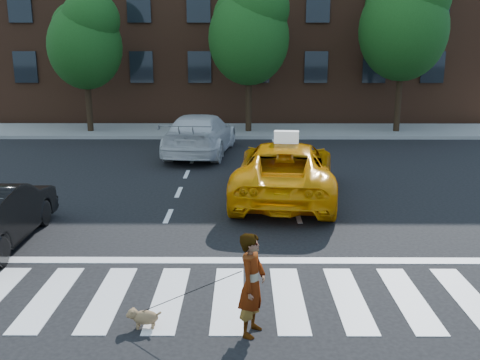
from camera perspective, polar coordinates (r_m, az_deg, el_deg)
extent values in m
plane|color=black|center=(9.12, -1.25, -12.50)|extent=(120.00, 120.00, 0.00)
cube|color=silver|center=(9.11, -1.25, -12.47)|extent=(13.00, 2.40, 0.01)
cube|color=silver|center=(10.57, -1.02, -8.57)|extent=(12.00, 0.30, 0.01)
cube|color=slate|center=(25.96, -0.22, 5.27)|extent=(30.00, 4.00, 0.15)
cube|color=#4F2D1C|center=(33.20, -0.10, 17.47)|extent=(26.00, 10.00, 12.00)
cylinder|color=black|center=(26.28, -15.84, 8.26)|extent=(0.28, 0.28, 3.25)
ellipsoid|color=#123B10|center=(26.16, -16.21, 13.50)|extent=(3.38, 3.38, 3.89)
sphere|color=#123B10|center=(25.89, -15.63, 16.13)|extent=(2.60, 2.60, 2.60)
sphere|color=#123B10|center=(26.51, -16.93, 15.28)|extent=(2.34, 2.34, 2.34)
cylinder|color=black|center=(25.25, 0.92, 8.91)|extent=(0.28, 0.28, 3.55)
ellipsoid|color=#123B10|center=(25.15, 0.94, 14.88)|extent=(3.69, 3.69, 4.25)
sphere|color=#123B10|center=(25.00, 1.92, 17.81)|extent=(2.84, 2.84, 2.84)
sphere|color=#123B10|center=(25.42, 0.12, 16.96)|extent=(2.56, 2.56, 2.56)
cylinder|color=black|center=(26.26, 16.57, 8.87)|extent=(0.28, 0.28, 3.85)
ellipsoid|color=#123B10|center=(26.18, 17.02, 15.08)|extent=(4.00, 4.00, 4.60)
sphere|color=#123B10|center=(26.37, 16.26, 17.30)|extent=(2.77, 2.77, 2.77)
imported|color=orange|center=(14.69, 4.84, 1.10)|extent=(3.20, 5.88, 1.56)
imported|color=silver|center=(20.61, -4.27, 4.90)|extent=(2.81, 5.61, 1.56)
imported|color=#999999|center=(7.79, 1.31, -11.08)|extent=(0.55, 0.66, 1.54)
ellipsoid|color=#9B754F|center=(8.31, -10.05, -14.24)|extent=(0.39, 0.21, 0.21)
sphere|color=#9B754F|center=(8.32, -11.36, -13.82)|extent=(0.16, 0.16, 0.16)
sphere|color=#9B754F|center=(8.35, -11.80, -13.96)|extent=(0.08, 0.08, 0.07)
cylinder|color=#9B754F|center=(8.25, -8.75, -13.96)|extent=(0.11, 0.04, 0.09)
sphere|color=#9B754F|center=(8.35, -11.30, -13.37)|extent=(0.06, 0.06, 0.06)
sphere|color=#9B754F|center=(8.26, -11.46, -13.70)|extent=(0.06, 0.06, 0.06)
cylinder|color=#9B754F|center=(8.35, -10.86, -15.05)|extent=(0.04, 0.04, 0.10)
cylinder|color=#9B754F|center=(8.43, -10.72, -14.74)|extent=(0.04, 0.04, 0.10)
cylinder|color=#9B754F|center=(8.31, -9.29, -15.14)|extent=(0.04, 0.04, 0.10)
cylinder|color=#9B754F|center=(8.39, -9.17, -14.83)|extent=(0.04, 0.04, 0.10)
cube|color=white|center=(14.31, 4.98, 4.60)|extent=(0.68, 0.35, 0.32)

